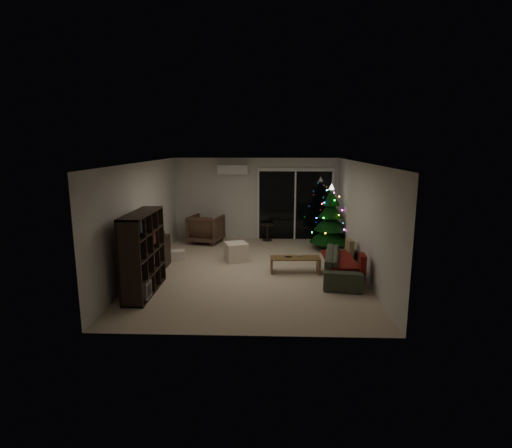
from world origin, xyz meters
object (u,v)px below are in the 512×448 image
(bookshelf, at_px, (133,253))
(armchair, at_px, (206,229))
(media_cabinet, at_px, (155,254))
(sofa, at_px, (343,265))
(christmas_tree, at_px, (331,217))
(coffee_table, at_px, (295,265))

(bookshelf, relative_size, armchair, 1.74)
(media_cabinet, relative_size, sofa, 0.59)
(bookshelf, relative_size, christmas_tree, 0.88)
(coffee_table, bearing_deg, bookshelf, -160.11)
(media_cabinet, distance_m, coffee_table, 3.27)
(media_cabinet, distance_m, sofa, 4.32)
(armchair, relative_size, sofa, 0.46)
(armchair, bearing_deg, bookshelf, 93.41)
(armchair, relative_size, coffee_table, 0.81)
(sofa, bearing_deg, armchair, 58.77)
(media_cabinet, bearing_deg, coffee_table, -1.95)
(armchair, bearing_deg, christmas_tree, -176.06)
(media_cabinet, relative_size, coffee_table, 1.03)
(media_cabinet, height_order, armchair, armchair)
(bookshelf, bearing_deg, media_cabinet, 84.90)
(armchair, distance_m, christmas_tree, 3.68)
(christmas_tree, bearing_deg, bookshelf, -141.41)
(bookshelf, relative_size, coffee_table, 1.42)
(media_cabinet, relative_size, armchair, 1.27)
(armchair, distance_m, coffee_table, 3.72)
(sofa, height_order, christmas_tree, christmas_tree)
(armchair, relative_size, christmas_tree, 0.50)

